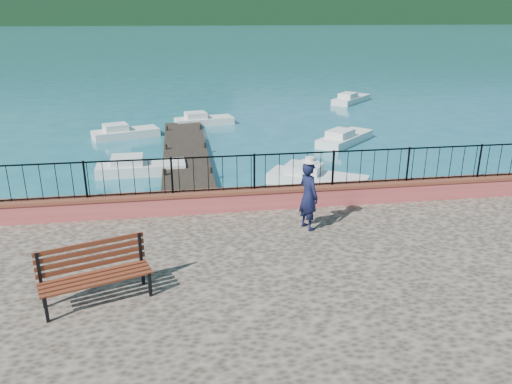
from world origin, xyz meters
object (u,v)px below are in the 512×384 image
object	(u,v)px
boat_3	(126,130)
boat_4	(204,118)
person	(308,196)
boat_1	(318,175)
boat_5	(351,97)
boat_0	(141,164)
boat_2	(345,135)
park_bench	(97,285)

from	to	relation	value
boat_3	boat_4	bearing A→B (deg)	11.84
person	boat_3	xyz separation A→B (m)	(-5.87, 15.83, -1.67)
person	boat_1	distance (m)	7.13
boat_5	person	bearing A→B (deg)	-157.75
boat_0	boat_3	distance (m)	6.75
boat_2	boat_1	bearing A→B (deg)	-161.44
boat_1	person	bearing A→B (deg)	-77.09
boat_1	boat_4	bearing A→B (deg)	138.25
park_bench	boat_3	xyz separation A→B (m)	(-1.14, 18.48, -1.13)
park_bench	boat_4	distance (m)	21.37
boat_4	boat_3	bearing A→B (deg)	-160.45
person	boat_3	world-z (taller)	person
boat_4	boat_2	bearing A→B (deg)	-50.52
boat_1	boat_5	size ratio (longest dim) A/B	0.93
boat_2	boat_5	bearing A→B (deg)	25.19
person	boat_2	bearing A→B (deg)	-44.83
boat_5	boat_3	bearing A→B (deg)	163.26
park_bench	boat_3	world-z (taller)	park_bench
park_bench	boat_2	xyz separation A→B (m)	(10.10, 15.48, -1.13)
park_bench	boat_4	size ratio (longest dim) A/B	0.62
boat_5	boat_2	bearing A→B (deg)	-156.65
boat_2	boat_5	world-z (taller)	same
person	boat_2	world-z (taller)	person
person	boat_3	distance (m)	16.97
park_bench	boat_1	distance (m)	11.58
person	boat_4	distance (m)	18.58
boat_1	boat_2	distance (m)	7.02
park_bench	boat_2	size ratio (longest dim) A/B	0.53
person	boat_5	bearing A→B (deg)	-43.83
person	boat_3	bearing A→B (deg)	-1.78
boat_2	boat_5	distance (m)	12.60
boat_2	person	bearing A→B (deg)	-156.91
park_bench	boat_0	bearing A→B (deg)	71.22
boat_5	boat_4	bearing A→B (deg)	162.63
boat_0	boat_4	distance (m)	9.78
boat_2	boat_5	xyz separation A→B (m)	(4.44, 11.80, 0.00)
boat_0	boat_5	xyz separation A→B (m)	(14.49, 15.44, 0.00)
boat_2	boat_4	size ratio (longest dim) A/B	1.16
boat_4	boat_5	world-z (taller)	same
boat_0	boat_3	size ratio (longest dim) A/B	1.06
person	boat_0	world-z (taller)	person
boat_1	boat_5	bearing A→B (deg)	98.06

